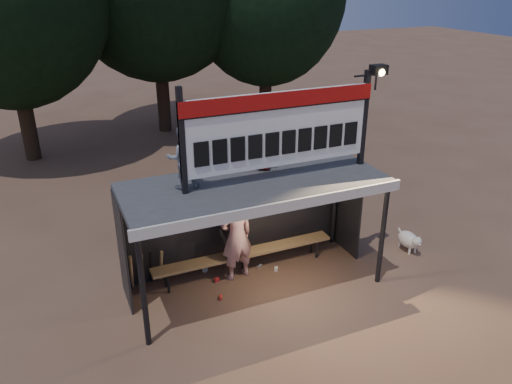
% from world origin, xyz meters
% --- Properties ---
extents(ground, '(80.00, 80.00, 0.00)m').
position_xyz_m(ground, '(0.00, 0.00, 0.00)').
color(ground, brown).
rests_on(ground, ground).
extents(player, '(0.78, 0.58, 1.96)m').
position_xyz_m(player, '(-0.22, 0.42, 0.98)').
color(player, silver).
rests_on(player, ground).
extents(child_a, '(0.60, 0.48, 1.16)m').
position_xyz_m(child_a, '(-1.30, 0.24, 2.90)').
color(child_a, gray).
rests_on(child_a, dugout_shelter).
extents(child_b, '(0.55, 0.54, 0.95)m').
position_xyz_m(child_b, '(0.39, 0.53, 2.80)').
color(child_b, maroon).
rests_on(child_b, dugout_shelter).
extents(dugout_shelter, '(5.10, 2.08, 2.32)m').
position_xyz_m(dugout_shelter, '(0.00, 0.24, 1.85)').
color(dugout_shelter, '#373739').
rests_on(dugout_shelter, ground).
extents(scoreboard_assembly, '(4.10, 0.27, 1.99)m').
position_xyz_m(scoreboard_assembly, '(0.56, -0.01, 3.32)').
color(scoreboard_assembly, black).
rests_on(scoreboard_assembly, dugout_shelter).
extents(bench, '(4.00, 0.35, 0.48)m').
position_xyz_m(bench, '(0.00, 0.55, 0.43)').
color(bench, olive).
rests_on(bench, ground).
extents(dog, '(0.36, 0.81, 0.49)m').
position_xyz_m(dog, '(3.81, -0.15, 0.28)').
color(dog, beige).
rests_on(dog, ground).
extents(bats, '(0.68, 0.35, 0.84)m').
position_xyz_m(bats, '(-2.04, 0.82, 0.43)').
color(bats, '#A5794D').
rests_on(bats, ground).
extents(litter, '(1.56, 1.19, 0.08)m').
position_xyz_m(litter, '(-0.26, 0.40, 0.04)').
color(litter, '#A41C1C').
rests_on(litter, ground).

